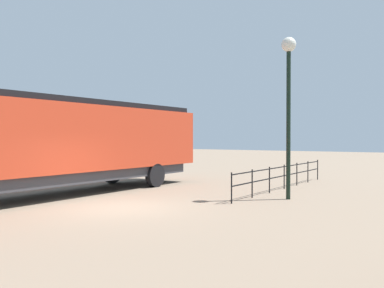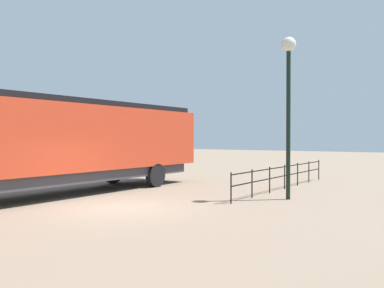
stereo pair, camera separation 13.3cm
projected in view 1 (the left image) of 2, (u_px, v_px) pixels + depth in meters
name	position (u px, v px, depth m)	size (l,w,h in m)	color
ground_plane	(119.00, 208.00, 13.47)	(120.00, 120.00, 0.00)	#84705B
locomotive	(49.00, 141.00, 15.97)	(3.13, 16.52, 3.86)	red
lamp_post	(289.00, 82.00, 15.29)	(0.55, 0.55, 6.09)	black
platform_fence	(284.00, 173.00, 18.41)	(0.05, 9.98, 1.10)	black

